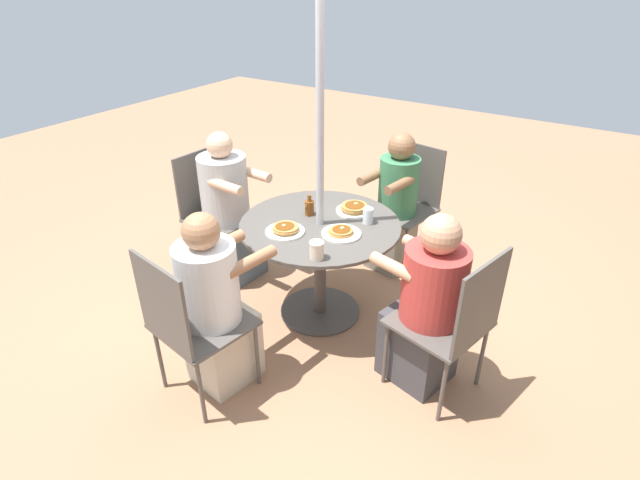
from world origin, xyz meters
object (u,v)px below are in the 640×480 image
pancake_plate_b (285,230)px  diner_east (395,208)px  patio_chair_north (456,319)px  syrup_bottle (309,207)px  patio_chair_west (187,321)px  pancake_plate_a (354,209)px  diner_south (229,214)px  diner_west (216,309)px  pancake_plate_c (341,232)px  diner_north (426,309)px  patio_chair_south (212,205)px  drinking_glass_a (368,216)px  coffee_cup (317,250)px  patio_table (320,245)px  patio_chair_east (408,198)px

pancake_plate_b → diner_east: bearing=166.6°
patio_chair_north → syrup_bottle: 1.23m
patio_chair_west → pancake_plate_a: bearing=87.4°
diner_south → diner_west: bearing=42.5°
diner_west → pancake_plate_c: size_ratio=4.48×
diner_south → pancake_plate_a: 1.03m
diner_north → pancake_plate_c: size_ratio=4.42×
patio_chair_south → pancake_plate_b: bearing=76.4°
patio_chair_north → diner_north: 0.19m
patio_chair_south → pancake_plate_b: (0.30, 0.95, 0.20)m
diner_north → diner_east: diner_east is taller
pancake_plate_c → drinking_glass_a: 0.24m
diner_west → patio_chair_west: bearing=-90.0°
drinking_glass_a → pancake_plate_a: bearing=-121.5°
patio_chair_south → coffee_cup: bearing=74.6°
patio_chair_north → coffee_cup: size_ratio=8.85×
pancake_plate_b → coffee_cup: size_ratio=2.32×
patio_chair_west → diner_north: bearing=48.7°
patio_chair_south → diner_south: (0.01, 0.19, -0.02)m
drinking_glass_a → patio_chair_north: bearing=61.3°
syrup_bottle → patio_table: bearing=62.5°
pancake_plate_c → syrup_bottle: size_ratio=1.75×
drinking_glass_a → coffee_cup: bearing=-3.9°
diner_west → pancake_plate_a: bearing=87.0°
patio_chair_north → diner_north: diner_north is taller
diner_north → pancake_plate_b: (0.02, -0.98, 0.24)m
pancake_plate_a → patio_chair_west: bearing=-11.7°
syrup_bottle → pancake_plate_c: bearing=69.0°
pancake_plate_a → patio_table: bearing=-21.3°
diner_east → diner_west: (1.74, -0.28, -0.01)m
drinking_glass_a → diner_south: bearing=-84.4°
patio_chair_north → coffee_cup: bearing=112.6°
patio_chair_north → diner_south: 1.95m
diner_west → pancake_plate_a: size_ratio=4.48×
pancake_plate_c → patio_chair_north: bearing=77.0°
pancake_plate_a → pancake_plate_c: (0.33, 0.09, -0.01)m
syrup_bottle → patio_chair_south: bearing=-90.6°
patio_chair_north → pancake_plate_c: bearing=90.7°
syrup_bottle → diner_south: bearing=-89.7°
patio_chair_north → patio_chair_east: size_ratio=1.00×
pancake_plate_b → coffee_cup: coffee_cup is taller
patio_chair_north → pancake_plate_c: patio_chair_north is taller
patio_table → diner_south: (-0.06, -0.88, -0.03)m
patio_table → syrup_bottle: bearing=-117.5°
patio_chair_south → coffee_cup: size_ratio=8.85×
patio_chair_east → pancake_plate_a: bearing=94.4°
patio_chair_east → diner_south: size_ratio=0.82×
patio_chair_north → drinking_glass_a: (-0.43, -0.78, 0.23)m
patio_table → patio_chair_south: 1.07m
patio_chair_north → patio_chair_east: 1.57m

